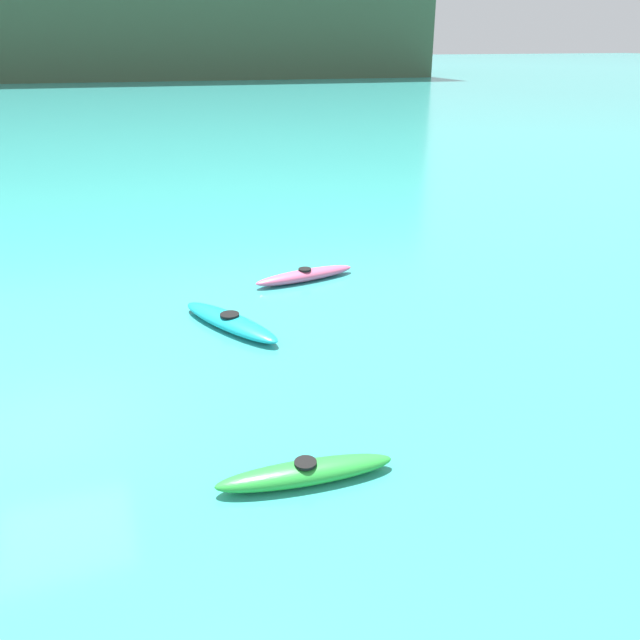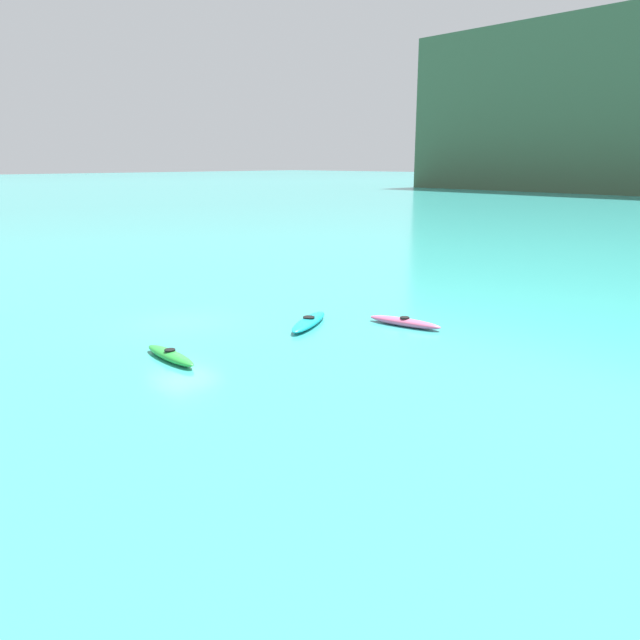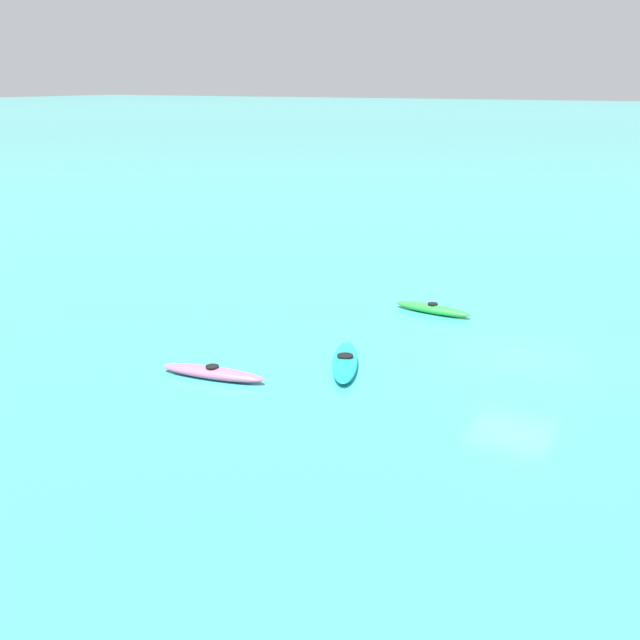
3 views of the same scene
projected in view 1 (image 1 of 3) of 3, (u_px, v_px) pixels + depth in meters
name	position (u px, v px, depth m)	size (l,w,h in m)	color
ground_plane	(46.00, 427.00, 11.78)	(600.00, 600.00, 0.00)	#38ADA8
kayak_green	(306.00, 472.00, 10.29)	(2.93, 0.82, 0.37)	green
kayak_pink	(305.00, 275.00, 18.93)	(3.18, 1.04, 0.37)	pink
kayak_cyan	(230.00, 322.00, 15.81)	(2.11, 3.38, 0.37)	#19B7C6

